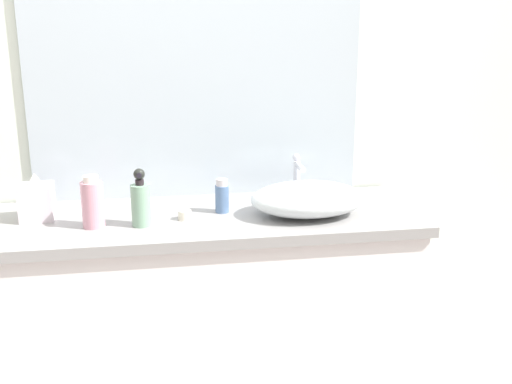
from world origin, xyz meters
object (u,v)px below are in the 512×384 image
object	(u,v)px
tissue_box	(37,200)
candle_jar	(185,215)
lotion_bottle	(93,203)
sink_basin	(308,199)
soap_dispenser	(141,202)
perfume_bottle	(222,196)

from	to	relation	value
tissue_box	candle_jar	bearing A→B (deg)	-9.78
lotion_bottle	sink_basin	bearing A→B (deg)	0.88
sink_basin	soap_dispenser	distance (m)	0.57
soap_dispenser	lotion_bottle	xyz separation A→B (m)	(-0.16, 0.01, 0.00)
tissue_box	candle_jar	distance (m)	0.51
lotion_bottle	tissue_box	world-z (taller)	lotion_bottle
tissue_box	candle_jar	world-z (taller)	tissue_box
tissue_box	perfume_bottle	bearing A→B (deg)	-2.12
lotion_bottle	perfume_bottle	size ratio (longest dim) A/B	1.43
perfume_bottle	tissue_box	distance (m)	0.63
sink_basin	lotion_bottle	xyz separation A→B (m)	(-0.73, -0.01, 0.02)
perfume_bottle	candle_jar	bearing A→B (deg)	-155.47
lotion_bottle	perfume_bottle	distance (m)	0.45
lotion_bottle	candle_jar	world-z (taller)	lotion_bottle
perfume_bottle	soap_dispenser	bearing A→B (deg)	-159.56
lotion_bottle	soap_dispenser	bearing A→B (deg)	-4.88
candle_jar	tissue_box	bearing A→B (deg)	170.22
perfume_bottle	tissue_box	world-z (taller)	tissue_box
tissue_box	candle_jar	size ratio (longest dim) A/B	3.54
soap_dispenser	perfume_bottle	distance (m)	0.30
sink_basin	tissue_box	distance (m)	0.93
sink_basin	candle_jar	world-z (taller)	sink_basin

